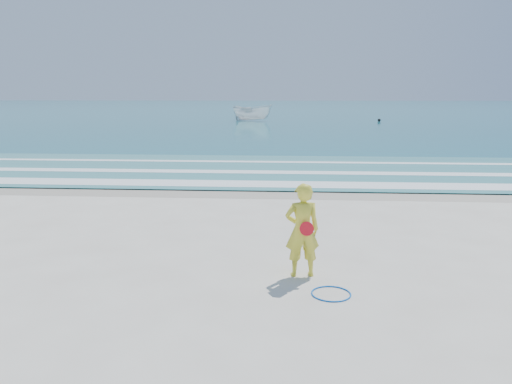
{
  "coord_description": "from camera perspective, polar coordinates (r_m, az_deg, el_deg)",
  "views": [
    {
      "loc": [
        1.37,
        -8.53,
        3.52
      ],
      "look_at": [
        0.49,
        4.0,
        1.0
      ],
      "focal_mm": 35.0,
      "sensor_mm": 36.0,
      "label": 1
    }
  ],
  "objects": [
    {
      "name": "ground",
      "position": [
        9.33,
        -4.8,
        -10.87
      ],
      "size": [
        400.0,
        400.0,
        0.0
      ],
      "primitive_type": "plane",
      "color": "silver",
      "rests_on": "ground"
    },
    {
      "name": "buoy",
      "position": [
        61.92,
        13.9,
        7.98
      ],
      "size": [
        0.37,
        0.37,
        0.37
      ],
      "primitive_type": "sphere",
      "color": "black",
      "rests_on": "ocean"
    },
    {
      "name": "boat",
      "position": [
        61.86,
        -0.44,
        9.06
      ],
      "size": [
        5.51,
        3.53,
        1.99
      ],
      "primitive_type": "imported",
      "rotation": [
        0.0,
        0.0,
        1.23
      ],
      "color": "white",
      "rests_on": "ocean"
    },
    {
      "name": "hoop",
      "position": [
        9.12,
        8.58,
        -11.42
      ],
      "size": [
        0.73,
        0.73,
        0.03
      ],
      "primitive_type": "torus",
      "rotation": [
        0.0,
        0.0,
        -0.03
      ],
      "color": "blue",
      "rests_on": "ground"
    },
    {
      "name": "shallow",
      "position": [
        22.84,
        0.54,
        2.6
      ],
      "size": [
        400.0,
        10.0,
        0.01
      ],
      "primitive_type": "cube",
      "color": "#59B7AD",
      "rests_on": "ocean"
    },
    {
      "name": "woman",
      "position": [
        9.64,
        5.31,
        -4.36
      ],
      "size": [
        0.73,
        0.55,
        1.84
      ],
      "color": "yellow",
      "rests_on": "ground"
    },
    {
      "name": "foam_far",
      "position": [
        25.3,
        0.88,
        3.48
      ],
      "size": [
        400.0,
        0.6,
        0.01
      ],
      "primitive_type": "cube",
      "color": "white",
      "rests_on": "shallow"
    },
    {
      "name": "ocean",
      "position": [
        113.59,
        3.37,
        9.57
      ],
      "size": [
        400.0,
        190.0,
        0.04
      ],
      "primitive_type": "cube",
      "color": "#19727F",
      "rests_on": "ground"
    },
    {
      "name": "foam_near",
      "position": [
        19.19,
        -0.14,
        0.94
      ],
      "size": [
        400.0,
        1.4,
        0.01
      ],
      "primitive_type": "cube",
      "color": "white",
      "rests_on": "shallow"
    },
    {
      "name": "foam_mid",
      "position": [
        22.05,
        0.41,
        2.3
      ],
      "size": [
        400.0,
        0.9,
        0.01
      ],
      "primitive_type": "cube",
      "color": "white",
      "rests_on": "shallow"
    },
    {
      "name": "wet_sand",
      "position": [
        17.93,
        -0.44,
        0.03
      ],
      "size": [
        400.0,
        2.4,
        0.0
      ],
      "primitive_type": "cube",
      "color": "#B2A893",
      "rests_on": "ground"
    }
  ]
}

